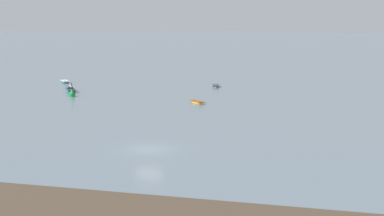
{
  "coord_description": "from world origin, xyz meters",
  "views": [
    {
      "loc": [
        15.6,
        -45.86,
        12.12
      ],
      "look_at": [
        -0.59,
        18.94,
        0.71
      ],
      "focal_mm": 49.98,
      "sensor_mm": 36.0,
      "label": 1
    }
  ],
  "objects_px": {
    "rowboat_moored_3": "(197,102)",
    "channel_buoy": "(72,94)",
    "rowboat_moored_2": "(216,86)",
    "rowboat_moored_1": "(65,82)",
    "sailboat_moored_0": "(71,91)"
  },
  "relations": [
    {
      "from": "rowboat_moored_2",
      "to": "channel_buoy",
      "type": "bearing_deg",
      "value": -60.14
    },
    {
      "from": "rowboat_moored_3",
      "to": "channel_buoy",
      "type": "xyz_separation_m",
      "value": [
        -20.2,
        1.53,
        0.33
      ]
    },
    {
      "from": "sailboat_moored_0",
      "to": "channel_buoy",
      "type": "relative_size",
      "value": 2.26
    },
    {
      "from": "rowboat_moored_3",
      "to": "channel_buoy",
      "type": "relative_size",
      "value": 1.23
    },
    {
      "from": "rowboat_moored_1",
      "to": "rowboat_moored_2",
      "type": "height_order",
      "value": "rowboat_moored_1"
    },
    {
      "from": "channel_buoy",
      "to": "rowboat_moored_1",
      "type": "bearing_deg",
      "value": 120.61
    },
    {
      "from": "rowboat_moored_1",
      "to": "channel_buoy",
      "type": "distance_m",
      "value": 18.53
    },
    {
      "from": "rowboat_moored_2",
      "to": "channel_buoy",
      "type": "relative_size",
      "value": 1.5
    },
    {
      "from": "rowboat_moored_1",
      "to": "sailboat_moored_0",
      "type": "bearing_deg",
      "value": -6.99
    },
    {
      "from": "rowboat_moored_1",
      "to": "channel_buoy",
      "type": "height_order",
      "value": "channel_buoy"
    },
    {
      "from": "sailboat_moored_0",
      "to": "rowboat_moored_2",
      "type": "height_order",
      "value": "sailboat_moored_0"
    },
    {
      "from": "sailboat_moored_0",
      "to": "channel_buoy",
      "type": "height_order",
      "value": "sailboat_moored_0"
    },
    {
      "from": "channel_buoy",
      "to": "sailboat_moored_0",
      "type": "bearing_deg",
      "value": 119.34
    },
    {
      "from": "rowboat_moored_2",
      "to": "rowboat_moored_3",
      "type": "relative_size",
      "value": 1.22
    },
    {
      "from": "sailboat_moored_0",
      "to": "rowboat_moored_1",
      "type": "xyz_separation_m",
      "value": [
        -6.85,
        11.34,
        -0.08
      ]
    }
  ]
}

